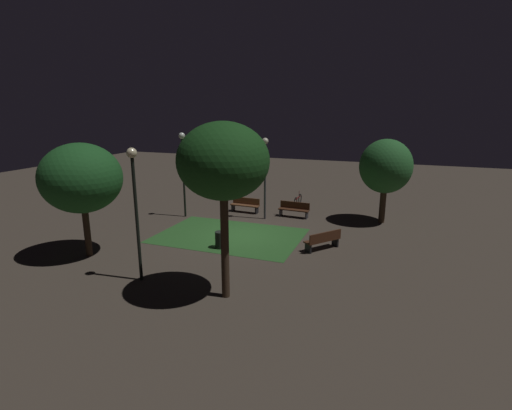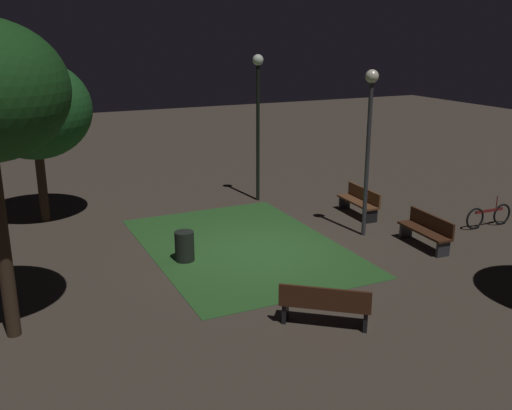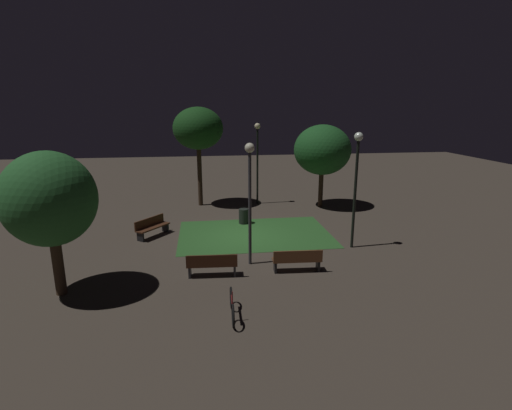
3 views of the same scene
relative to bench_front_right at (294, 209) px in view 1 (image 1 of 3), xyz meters
name	(u,v)px [view 1 (image 1 of 3)]	position (x,y,z in m)	size (l,w,h in m)	color
ground_plane	(242,235)	(1.56, 4.24, -0.48)	(60.00, 60.00, 0.00)	#473D33
grass_lawn	(229,236)	(2.14, 4.52, -0.48)	(7.13, 4.92, 0.01)	#2D6028
bench_front_right	(294,209)	(0.00, 0.00, 0.00)	(1.83, 0.59, 0.88)	#422314
bench_corner	(245,204)	(3.10, 0.00, 0.00)	(1.82, 0.58, 0.88)	brown
bench_lawn_edge	(323,240)	(-2.66, 4.86, 0.00)	(1.49, 1.71, 0.88)	#422314
tree_left_canopy	(386,167)	(-4.90, -0.61, 2.68)	(2.82, 2.82, 4.65)	#423021
tree_right_canopy	(223,162)	(-0.40, 10.45, 4.13)	(2.94, 2.94, 5.88)	#38281C
tree_near_wall	(81,178)	(6.76, 9.10, 2.93)	(3.33, 3.33, 4.89)	#38281C
lamp_post_path_center	(135,194)	(3.10, 10.38, 2.83)	(0.36, 0.36, 4.94)	black
lamp_post_near_wall	(183,161)	(6.06, 2.18, 2.82)	(0.36, 0.36, 4.91)	black
lamp_post_plaza_east	(265,165)	(1.48, 0.99, 2.67)	(0.36, 0.36, 4.65)	#333338
trash_bin	(220,240)	(1.80, 6.26, -0.09)	(0.49, 0.49, 0.78)	black
bicycle	(298,200)	(0.49, -2.80, -0.14)	(0.10, 1.72, 0.93)	black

